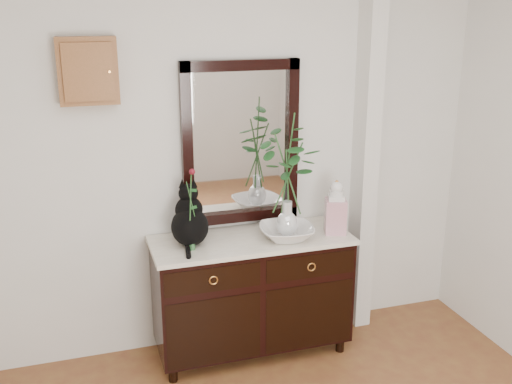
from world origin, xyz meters
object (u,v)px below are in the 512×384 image
object	(u,v)px
cat	(189,215)
ginger_jar	(336,206)
sideboard	(252,289)
lotus_bowl	(287,232)

from	to	relation	value
cat	ginger_jar	world-z (taller)	cat
sideboard	ginger_jar	xyz separation A→B (m)	(0.57, -0.07, 0.56)
ginger_jar	sideboard	bearing A→B (deg)	172.92
sideboard	cat	distance (m)	0.70
cat	lotus_bowl	bearing A→B (deg)	-0.91
sideboard	lotus_bowl	xyz separation A→B (m)	(0.22, -0.08, 0.42)
lotus_bowl	ginger_jar	world-z (taller)	ginger_jar
cat	lotus_bowl	world-z (taller)	cat
sideboard	lotus_bowl	distance (m)	0.48
ginger_jar	cat	bearing A→B (deg)	174.05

